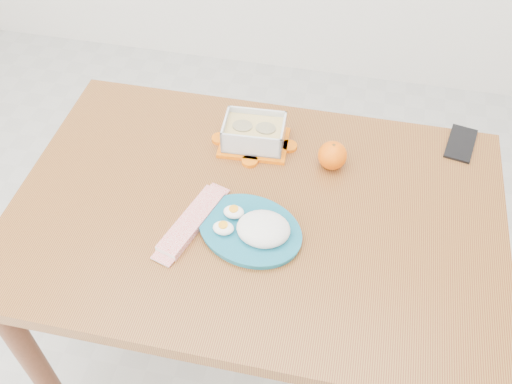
% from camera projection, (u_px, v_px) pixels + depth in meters
% --- Properties ---
extents(ground, '(3.50, 3.50, 0.00)m').
position_uv_depth(ground, '(202.00, 383.00, 1.85)').
color(ground, '#B7B7B2').
rests_on(ground, ground).
extents(dining_table, '(1.18, 0.79, 0.75)m').
position_uv_depth(dining_table, '(256.00, 234.00, 1.44)').
color(dining_table, brown).
rests_on(dining_table, ground).
extents(food_container, '(0.19, 0.15, 0.08)m').
position_uv_depth(food_container, '(254.00, 134.00, 1.49)').
color(food_container, orange).
rests_on(food_container, dining_table).
extents(orange_fruit, '(0.07, 0.07, 0.07)m').
position_uv_depth(orange_fruit, '(332.00, 155.00, 1.44)').
color(orange_fruit, orange).
rests_on(orange_fruit, dining_table).
extents(rice_plate, '(0.31, 0.31, 0.07)m').
position_uv_depth(rice_plate, '(254.00, 228.00, 1.30)').
color(rice_plate, '#16647C').
rests_on(rice_plate, dining_table).
extents(candy_bar, '(0.11, 0.22, 0.02)m').
position_uv_depth(candy_bar, '(192.00, 221.00, 1.33)').
color(candy_bar, red).
rests_on(candy_bar, dining_table).
extents(smartphone, '(0.09, 0.15, 0.01)m').
position_uv_depth(smartphone, '(461.00, 143.00, 1.51)').
color(smartphone, black).
rests_on(smartphone, dining_table).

